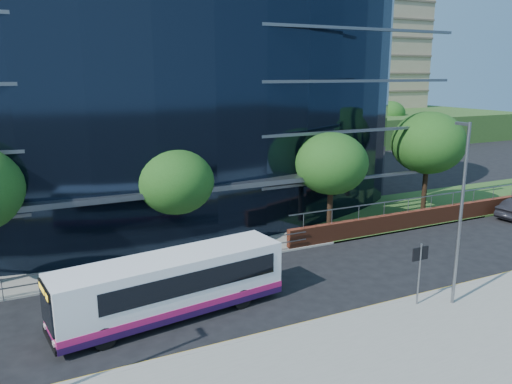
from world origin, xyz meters
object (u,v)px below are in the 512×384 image
tree_far_c (331,164)px  city_bus (173,285)px  tree_dist_e (306,116)px  streetlight_east (461,210)px  tree_dist_f (391,113)px  street_sign (420,261)px  tree_far_d (428,143)px  tree_far_b (176,182)px

tree_far_c → city_bus: bearing=-151.6°
tree_dist_e → streetlight_east: size_ratio=0.81×
tree_dist_f → tree_dist_e: bearing=-172.9°
streetlight_east → city_bus: 12.61m
city_bus → street_sign: bearing=-29.1°
tree_dist_f → city_bus: size_ratio=0.60×
city_bus → tree_dist_e: bearing=44.4°
tree_dist_e → city_bus: tree_dist_e is taller
street_sign → tree_far_d: 16.61m
tree_far_c → streetlight_east: streetlight_east is taller
tree_far_d → tree_dist_f: (24.00, 32.00, -0.98)m
tree_far_b → tree_dist_f: bearing=37.1°
tree_far_b → streetlight_east: bearing=-52.4°
tree_far_d → street_sign: bearing=-134.8°
tree_dist_f → tree_far_b: bearing=-142.9°
tree_dist_f → city_bus: bearing=-138.8°
tree_far_c → tree_dist_f: 46.67m
tree_far_c → tree_dist_f: tree_far_c is taller
street_sign → tree_dist_e: bearing=64.9°
tree_far_b → tree_dist_e: (27.00, 30.50, 0.33)m
tree_dist_e → tree_far_c: bearing=-118.7°
street_sign → tree_far_d: (11.50, 11.59, 3.04)m
tree_far_b → tree_dist_e: bearing=48.5°
tree_far_d → tree_dist_e: size_ratio=1.14×
tree_dist_e → tree_dist_f: size_ratio=1.08×
streetlight_east → tree_dist_e: bearing=66.9°
streetlight_east → tree_far_b: bearing=127.6°
tree_far_b → tree_far_c: size_ratio=0.93×
street_sign → streetlight_east: size_ratio=0.35×
tree_far_d → tree_far_c: bearing=-173.7°
city_bus → tree_far_c: bearing=20.7°
tree_far_d → streetlight_east: size_ratio=0.93×
tree_dist_e → tree_dist_f: (16.00, 2.00, -0.33)m
tree_far_d → city_bus: (-21.39, -7.70, -3.77)m
tree_far_b → tree_far_c: tree_far_c is taller
tree_far_c → city_bus: tree_far_c is taller
tree_far_c → tree_far_d: bearing=6.3°
tree_dist_e → tree_dist_f: bearing=7.1°
street_sign → tree_far_c: size_ratio=0.43×
tree_far_d → city_bus: 23.05m
tree_far_b → tree_far_c: bearing=-2.9°
tree_far_b → tree_dist_f: 53.90m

